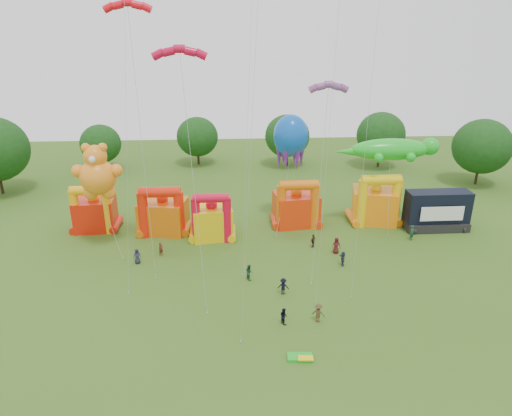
{
  "coord_description": "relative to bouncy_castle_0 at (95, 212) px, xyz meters",
  "views": [
    {
      "loc": [
        -2.67,
        -25.64,
        24.41
      ],
      "look_at": [
        0.0,
        18.0,
        7.03
      ],
      "focal_mm": 32.0,
      "sensor_mm": 36.0,
      "label": 1
    }
  ],
  "objects": [
    {
      "name": "tree_ring",
      "position": [
        18.77,
        -28.78,
        3.85
      ],
      "size": [
        126.38,
        128.51,
        12.07
      ],
      "color": "#352314",
      "rests_on": "ground"
    },
    {
      "name": "spectator_6",
      "position": [
        29.44,
        -8.49,
        -1.42
      ],
      "size": [
        0.99,
        0.66,
        1.98
      ],
      "primitive_type": "imported",
      "rotation": [
        0.0,
        0.0,
        6.25
      ],
      "color": "#4C1517",
      "rests_on": "ground"
    },
    {
      "name": "folded_kite_bundle",
      "position": [
        22.62,
        -26.24,
        -2.27
      ],
      "size": [
        2.07,
        1.22,
        0.31
      ],
      "color": "green",
      "rests_on": "ground"
    },
    {
      "name": "stage_trailer",
      "position": [
        43.8,
        -2.43,
        0.07
      ],
      "size": [
        8.01,
        3.17,
        5.15
      ],
      "color": "black",
      "rests_on": "ground"
    },
    {
      "name": "bouncy_castle_1",
      "position": [
        8.85,
        -1.25,
        0.04
      ],
      "size": [
        6.38,
        5.49,
        6.49
      ],
      "color": "#D15D0B",
      "rests_on": "ground"
    },
    {
      "name": "parafoil_kites",
      "position": [
        16.89,
        -13.62,
        9.18
      ],
      "size": [
        22.98,
        11.74,
        27.53
      ],
      "color": "red",
      "rests_on": "ground"
    },
    {
      "name": "spectator_7",
      "position": [
        39.52,
        -5.58,
        -1.43
      ],
      "size": [
        0.85,
        0.81,
        1.96
      ],
      "primitive_type": "imported",
      "rotation": [
        0.0,
        0.0,
        0.68
      ],
      "color": "#1A412B",
      "rests_on": "ground"
    },
    {
      "name": "spectator_1",
      "position": [
        9.3,
        -7.83,
        -1.6
      ],
      "size": [
        0.68,
        0.69,
        1.61
      ],
      "primitive_type": "imported",
      "rotation": [
        0.0,
        0.0,
        0.84
      ],
      "color": "#552018",
      "rests_on": "ground"
    },
    {
      "name": "bouncy_castle_0",
      "position": [
        0.0,
        0.0,
        0.0
      ],
      "size": [
        5.19,
        4.25,
        6.34
      ],
      "color": "red",
      "rests_on": "ground"
    },
    {
      "name": "bouncy_castle_2",
      "position": [
        15.07,
        -3.49,
        -0.03
      ],
      "size": [
        5.22,
        4.41,
        6.24
      ],
      "color": "#E1B60B",
      "rests_on": "ground"
    },
    {
      "name": "spectator_9",
      "position": [
        24.89,
        -21.47,
        -1.5
      ],
      "size": [
        1.35,
        1.12,
        1.82
      ],
      "primitive_type": "imported",
      "rotation": [
        0.0,
        0.0,
        2.69
      ],
      "color": "#48361C",
      "rests_on": "ground"
    },
    {
      "name": "teddy_bear_kite",
      "position": [
        3.03,
        -5.78,
        4.41
      ],
      "size": [
        5.66,
        5.38,
        12.71
      ],
      "color": "orange",
      "rests_on": "ground"
    },
    {
      "name": "spectator_0",
      "position": [
        6.94,
        -9.56,
        -1.53
      ],
      "size": [
        1.0,
        0.82,
        1.76
      ],
      "primitive_type": "imported",
      "rotation": [
        0.0,
        0.0,
        0.35
      ],
      "color": "#24223A",
      "rests_on": "ground"
    },
    {
      "name": "ground",
      "position": [
        19.98,
        -29.41,
        -2.41
      ],
      "size": [
        160.0,
        160.0,
        0.0
      ],
      "primitive_type": "plane",
      "color": "#385A19",
      "rests_on": "ground"
    },
    {
      "name": "spectator_8",
      "position": [
        21.81,
        -21.52,
        -1.64
      ],
      "size": [
        0.87,
        0.93,
        1.54
      ],
      "primitive_type": "imported",
      "rotation": [
        0.0,
        0.0,
        2.06
      ],
      "color": "black",
      "rests_on": "ground"
    },
    {
      "name": "bouncy_castle_3",
      "position": [
        25.99,
        -0.0,
        0.08
      ],
      "size": [
        6.03,
        5.09,
        6.58
      ],
      "color": "red",
      "rests_on": "ground"
    },
    {
      "name": "bouncy_castle_4",
      "position": [
        36.55,
        0.22,
        0.25
      ],
      "size": [
        6.56,
        5.69,
        7.05
      ],
      "color": "orange",
      "rests_on": "ground"
    },
    {
      "name": "spectator_3",
      "position": [
        22.32,
        -16.79,
        -1.54
      ],
      "size": [
        1.24,
        0.88,
        1.74
      ],
      "primitive_type": "imported",
      "rotation": [
        0.0,
        0.0,
        2.92
      ],
      "color": "black",
      "rests_on": "ground"
    },
    {
      "name": "spectator_4",
      "position": [
        27.08,
        -6.8,
        -1.57
      ],
      "size": [
        1.02,
        0.95,
        1.68
      ],
      "primitive_type": "imported",
      "rotation": [
        0.0,
        0.0,
        3.85
      ],
      "color": "#382816",
      "rests_on": "ground"
    },
    {
      "name": "spectator_5",
      "position": [
        29.51,
        -11.4,
        -1.59
      ],
      "size": [
        0.49,
        1.53,
        1.65
      ],
      "primitive_type": "imported",
      "rotation": [
        0.0,
        0.0,
        4.71
      ],
      "color": "#262940",
      "rests_on": "ground"
    },
    {
      "name": "spectator_2",
      "position": [
        19.13,
        -13.74,
        -1.57
      ],
      "size": [
        0.92,
        1.01,
        1.69
      ],
      "primitive_type": "imported",
      "rotation": [
        0.0,
        0.0,
        1.99
      ],
      "color": "#1B442A",
      "rests_on": "ground"
    },
    {
      "name": "octopus_kite",
      "position": [
        24.72,
        0.77,
        5.17
      ],
      "size": [
        4.69,
        8.38,
        14.26
      ],
      "color": "blue",
      "rests_on": "ground"
    },
    {
      "name": "diamond_kites",
      "position": [
        19.97,
        -14.58,
        14.61
      ],
      "size": [
        24.25,
        17.66,
        41.78
      ],
      "color": "#C73C09",
      "rests_on": "ground"
    },
    {
      "name": "gecko_kite",
      "position": [
        37.66,
        -0.48,
        6.62
      ],
      "size": [
        13.4,
        6.06,
        11.59
      ],
      "color": "green",
      "rests_on": "ground"
    }
  ]
}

